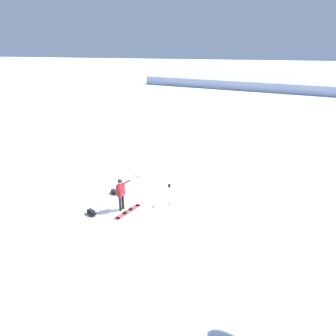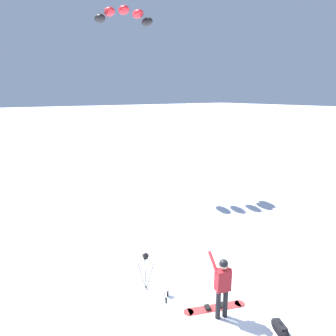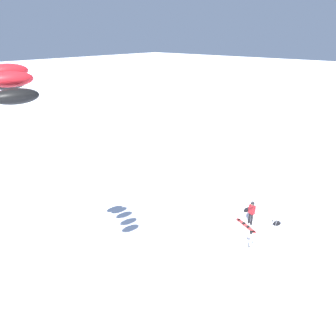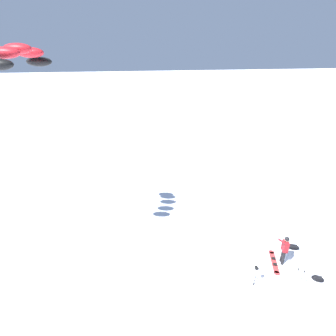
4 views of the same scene
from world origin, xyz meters
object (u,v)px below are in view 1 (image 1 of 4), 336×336
(gear_bag_small, at_px, (91,212))
(ski_poles, at_px, (137,182))
(camera_tripod, at_px, (169,190))
(snowboard, at_px, (128,211))
(snowboarder, at_px, (121,191))
(gear_bag_large, at_px, (114,192))

(gear_bag_small, distance_m, ski_poles, 3.00)
(camera_tripod, bearing_deg, ski_poles, 163.79)
(snowboard, bearing_deg, snowboarder, 164.24)
(snowboard, distance_m, camera_tripod, 2.39)
(gear_bag_large, height_order, ski_poles, ski_poles)
(gear_bag_large, bearing_deg, snowboarder, -52.84)
(snowboarder, xyz_separation_m, camera_tripod, (2.26, 1.07, -0.21))
(gear_bag_large, distance_m, camera_tripod, 3.46)
(snowboarder, distance_m, snowboard, 1.14)
(camera_tripod, xyz_separation_m, ski_poles, (-2.00, 0.58, -0.07))
(snowboard, height_order, gear_bag_large, gear_bag_large)
(ski_poles, bearing_deg, gear_bag_small, -122.43)
(snowboarder, xyz_separation_m, snowboard, (0.36, -0.10, -1.08))
(snowboarder, bearing_deg, camera_tripod, 25.36)
(snowboarder, height_order, snowboard, snowboarder)
(snowboard, distance_m, gear_bag_large, 2.13)
(camera_tripod, bearing_deg, gear_bag_small, -152.07)
(snowboarder, height_order, camera_tripod, snowboarder)
(gear_bag_small, bearing_deg, snowboard, 23.26)
(camera_tripod, height_order, gear_bag_small, camera_tripod)
(snowboard, bearing_deg, ski_poles, 93.18)
(gear_bag_large, bearing_deg, ski_poles, 8.50)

